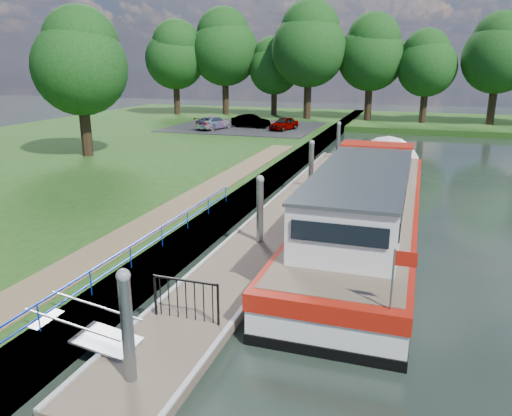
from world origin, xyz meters
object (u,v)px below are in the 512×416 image
(pontoon, at_px, (290,214))
(car_c, at_px, (214,123))
(car_a, at_px, (284,124))
(barge, at_px, (369,204))
(car_b, at_px, (251,121))

(pontoon, distance_m, car_c, 25.84)
(pontoon, relative_size, car_a, 8.74)
(barge, bearing_deg, pontoon, 172.85)
(barge, relative_size, car_b, 5.69)
(car_a, distance_m, car_b, 3.64)
(pontoon, xyz_separation_m, car_a, (-6.68, 23.65, 1.24))
(car_a, xyz_separation_m, car_b, (-3.55, 0.83, 0.03))
(barge, relative_size, car_c, 5.06)
(car_a, distance_m, car_c, 6.58)
(pontoon, height_order, barge, barge)
(car_c, bearing_deg, barge, 142.30)
(pontoon, height_order, car_a, car_a)
(car_b, xyz_separation_m, car_c, (-2.88, -2.24, -0.01))
(barge, relative_size, car_a, 6.16)
(barge, xyz_separation_m, car_b, (-13.83, 24.93, 0.36))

